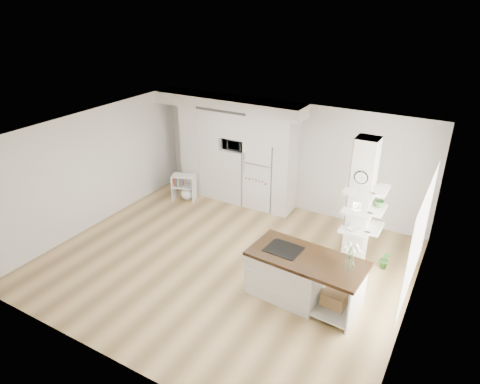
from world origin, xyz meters
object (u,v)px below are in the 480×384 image
object	(u,v)px
refrigerator	(262,174)
kitchen_island	(294,274)
bookshelf	(185,189)
floor_plant_a	(385,260)

from	to	relation	value
refrigerator	kitchen_island	xyz separation A→B (m)	(2.15, -2.94, -0.40)
refrigerator	bookshelf	xyz separation A→B (m)	(-1.91, -0.71, -0.57)
refrigerator	floor_plant_a	size ratio (longest dim) A/B	4.13
kitchen_island	refrigerator	bearing A→B (deg)	129.92
refrigerator	bookshelf	distance (m)	2.12
bookshelf	floor_plant_a	distance (m)	5.35
kitchen_island	floor_plant_a	bearing A→B (deg)	56.71
kitchen_island	bookshelf	bearing A→B (deg)	155.00
refrigerator	bookshelf	world-z (taller)	refrigerator
bookshelf	kitchen_island	bearing A→B (deg)	-47.99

